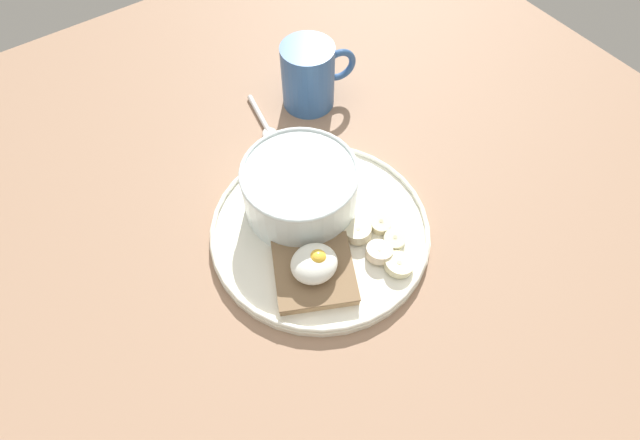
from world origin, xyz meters
TOP-DOWN VIEW (x-y plane):
  - ground_plane at (0.00, 0.00)cm, footprint 120.00×120.00cm
  - plate at (0.00, 0.00)cm, footprint 27.91×27.91cm
  - oatmeal_bowl at (-0.04, 4.32)cm, footprint 14.51×14.51cm
  - toast_slice at (-4.33, -5.01)cm, footprint 12.48×12.48cm
  - poached_egg at (-4.27, -5.02)cm, footprint 5.56×5.15cm
  - banana_slice_front at (6.44, -6.89)cm, footprint 3.94×3.93cm
  - banana_slice_left at (3.70, -7.25)cm, footprint 4.72×4.69cm
  - banana_slice_back at (3.34, -3.49)cm, footprint 3.63×3.79cm
  - banana_slice_right at (4.62, -9.88)cm, footprint 4.13×4.05cm
  - banana_slice_inner at (6.39, -4.18)cm, footprint 3.77×3.82cm
  - coffee_mug at (12.49, 20.61)cm, footprint 11.42×7.83cm
  - spoon at (3.94, 19.69)cm, footprint 3.49×10.89cm

SIDE VIEW (x-z plane):
  - ground_plane at x=0.00cm, z-range 0.00..2.00cm
  - spoon at x=3.94cm, z-range 2.00..2.80cm
  - plate at x=0.00cm, z-range 2.00..3.60cm
  - banana_slice_right at x=4.62cm, z-range 2.85..4.37cm
  - banana_slice_front at x=6.44cm, z-range 2.91..4.33cm
  - banana_slice_inner at x=6.39cm, z-range 2.93..4.54cm
  - banana_slice_left at x=3.70cm, z-range 2.84..4.64cm
  - banana_slice_back at x=3.34cm, z-range 2.87..4.73cm
  - toast_slice at x=-4.33cm, z-range 3.09..4.56cm
  - poached_egg at x=-4.27cm, z-range 4.33..7.65cm
  - oatmeal_bowl at x=-0.04cm, z-range 2.87..10.16cm
  - coffee_mug at x=12.49cm, z-range 2.12..12.05cm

